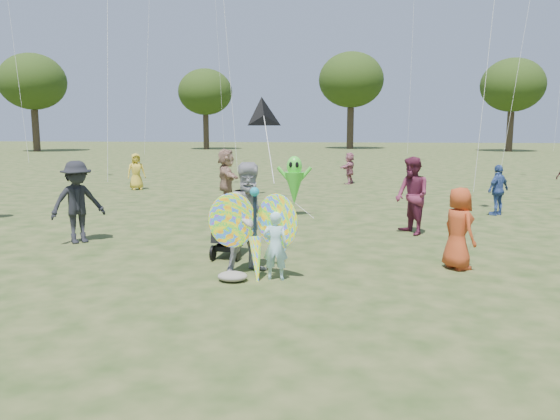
{
  "coord_description": "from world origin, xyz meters",
  "views": [
    {
      "loc": [
        0.85,
        -8.09,
        2.59
      ],
      "look_at": [
        -0.2,
        1.5,
        1.1
      ],
      "focal_mm": 35.0,
      "sensor_mm": 36.0,
      "label": 1
    }
  ],
  "objects_px": {
    "child_girl": "(275,246)",
    "crowd_c": "(498,190)",
    "jogging_stroller": "(229,226)",
    "butterfly_kite": "(255,233)",
    "crowd_b": "(78,202)",
    "crowd_e": "(412,196)",
    "alien_kite": "(294,183)",
    "crowd_j": "(349,168)",
    "crowd_a": "(459,228)",
    "crowd_d": "(226,178)",
    "crowd_g": "(136,172)",
    "adult_man": "(251,218)"
  },
  "relations": [
    {
      "from": "crowd_a",
      "to": "crowd_c",
      "type": "relative_size",
      "value": 1.01
    },
    {
      "from": "crowd_a",
      "to": "crowd_b",
      "type": "bearing_deg",
      "value": 53.62
    },
    {
      "from": "crowd_b",
      "to": "alien_kite",
      "type": "xyz_separation_m",
      "value": [
        4.48,
        4.21,
        0.05
      ]
    },
    {
      "from": "crowd_a",
      "to": "child_girl",
      "type": "bearing_deg",
      "value": 81.94
    },
    {
      "from": "crowd_g",
      "to": "butterfly_kite",
      "type": "xyz_separation_m",
      "value": [
        6.87,
        -12.54,
        0.06
      ]
    },
    {
      "from": "crowd_d",
      "to": "crowd_g",
      "type": "height_order",
      "value": "crowd_d"
    },
    {
      "from": "crowd_b",
      "to": "crowd_e",
      "type": "bearing_deg",
      "value": -30.82
    },
    {
      "from": "adult_man",
      "to": "crowd_b",
      "type": "distance_m",
      "value": 4.68
    },
    {
      "from": "crowd_c",
      "to": "butterfly_kite",
      "type": "xyz_separation_m",
      "value": [
        -6.02,
        -7.42,
        0.06
      ]
    },
    {
      "from": "child_girl",
      "to": "crowd_a",
      "type": "distance_m",
      "value": 3.41
    },
    {
      "from": "child_girl",
      "to": "butterfly_kite",
      "type": "bearing_deg",
      "value": -3.03
    },
    {
      "from": "jogging_stroller",
      "to": "butterfly_kite",
      "type": "relative_size",
      "value": 0.61
    },
    {
      "from": "crowd_e",
      "to": "alien_kite",
      "type": "bearing_deg",
      "value": -153.83
    },
    {
      "from": "child_girl",
      "to": "crowd_b",
      "type": "distance_m",
      "value": 5.32
    },
    {
      "from": "crowd_e",
      "to": "crowd_j",
      "type": "height_order",
      "value": "crowd_e"
    },
    {
      "from": "crowd_b",
      "to": "crowd_c",
      "type": "xyz_separation_m",
      "value": [
        10.38,
        4.98,
        -0.18
      ]
    },
    {
      "from": "crowd_c",
      "to": "adult_man",
      "type": "bearing_deg",
      "value": 8.34
    },
    {
      "from": "alien_kite",
      "to": "butterfly_kite",
      "type": "bearing_deg",
      "value": -90.97
    },
    {
      "from": "crowd_b",
      "to": "alien_kite",
      "type": "bearing_deg",
      "value": -1.05
    },
    {
      "from": "crowd_b",
      "to": "butterfly_kite",
      "type": "bearing_deg",
      "value": -73.53
    },
    {
      "from": "crowd_j",
      "to": "alien_kite",
      "type": "xyz_separation_m",
      "value": [
        -1.74,
        -9.07,
        0.26
      ]
    },
    {
      "from": "crowd_e",
      "to": "crowd_j",
      "type": "relative_size",
      "value": 1.32
    },
    {
      "from": "crowd_b",
      "to": "butterfly_kite",
      "type": "relative_size",
      "value": 1.03
    },
    {
      "from": "crowd_d",
      "to": "butterfly_kite",
      "type": "relative_size",
      "value": 1.05
    },
    {
      "from": "alien_kite",
      "to": "crowd_a",
      "type": "bearing_deg",
      "value": -58.28
    },
    {
      "from": "adult_man",
      "to": "crowd_a",
      "type": "height_order",
      "value": "adult_man"
    },
    {
      "from": "crowd_a",
      "to": "jogging_stroller",
      "type": "xyz_separation_m",
      "value": [
        -4.35,
        0.5,
        -0.14
      ]
    },
    {
      "from": "crowd_j",
      "to": "adult_man",
      "type": "bearing_deg",
      "value": 15.0
    },
    {
      "from": "adult_man",
      "to": "crowd_j",
      "type": "relative_size",
      "value": 1.38
    },
    {
      "from": "crowd_b",
      "to": "crowd_c",
      "type": "height_order",
      "value": "crowd_b"
    },
    {
      "from": "child_girl",
      "to": "crowd_b",
      "type": "bearing_deg",
      "value": -27.14
    },
    {
      "from": "crowd_e",
      "to": "alien_kite",
      "type": "distance_m",
      "value": 3.87
    },
    {
      "from": "crowd_d",
      "to": "crowd_c",
      "type": "bearing_deg",
      "value": -115.13
    },
    {
      "from": "crowd_a",
      "to": "jogging_stroller",
      "type": "height_order",
      "value": "crowd_a"
    },
    {
      "from": "child_girl",
      "to": "jogging_stroller",
      "type": "relative_size",
      "value": 1.08
    },
    {
      "from": "crowd_c",
      "to": "jogging_stroller",
      "type": "bearing_deg",
      "value": 0.53
    },
    {
      "from": "crowd_c",
      "to": "crowd_e",
      "type": "relative_size",
      "value": 0.79
    },
    {
      "from": "crowd_j",
      "to": "crowd_c",
      "type": "bearing_deg",
      "value": 49.08
    },
    {
      "from": "crowd_a",
      "to": "alien_kite",
      "type": "relative_size",
      "value": 0.86
    },
    {
      "from": "crowd_b",
      "to": "alien_kite",
      "type": "distance_m",
      "value": 6.15
    },
    {
      "from": "crowd_e",
      "to": "crowd_a",
      "type": "bearing_deg",
      "value": -17.59
    },
    {
      "from": "adult_man",
      "to": "alien_kite",
      "type": "bearing_deg",
      "value": 57.78
    },
    {
      "from": "crowd_b",
      "to": "alien_kite",
      "type": "relative_size",
      "value": 1.05
    },
    {
      "from": "child_girl",
      "to": "crowd_d",
      "type": "relative_size",
      "value": 0.63
    },
    {
      "from": "alien_kite",
      "to": "crowd_g",
      "type": "bearing_deg",
      "value": 139.86
    },
    {
      "from": "child_girl",
      "to": "crowd_c",
      "type": "bearing_deg",
      "value": -126.82
    },
    {
      "from": "adult_man",
      "to": "crowd_a",
      "type": "bearing_deg",
      "value": -20.47
    },
    {
      "from": "crowd_j",
      "to": "crowd_a",
      "type": "bearing_deg",
      "value": 29.11
    },
    {
      "from": "crowd_j",
      "to": "butterfly_kite",
      "type": "distance_m",
      "value": 15.83
    },
    {
      "from": "crowd_c",
      "to": "butterfly_kite",
      "type": "relative_size",
      "value": 0.83
    }
  ]
}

